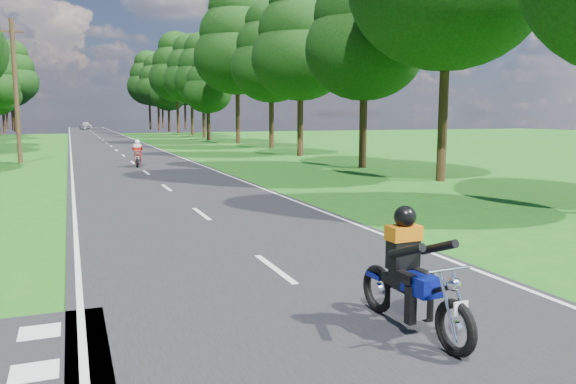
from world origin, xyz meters
name	(u,v)px	position (x,y,z in m)	size (l,w,h in m)	color
ground	(321,305)	(0.00, 0.00, 0.00)	(160.00, 160.00, 0.00)	#1B5A14
main_road	(107,143)	(0.00, 50.00, 0.01)	(7.00, 140.00, 0.02)	black
road_markings	(106,144)	(-0.14, 48.13, 0.02)	(7.40, 140.00, 0.01)	silver
treeline	(111,65)	(1.43, 60.06, 8.25)	(40.00, 115.35, 14.78)	black
telegraph_pole	(16,91)	(-6.00, 28.00, 4.07)	(1.20, 0.26, 8.00)	#382616
rider_near_blue	(414,270)	(0.64, -1.39, 0.82)	(0.64, 1.92, 1.60)	navy
rider_far_red	(138,153)	(-0.01, 23.26, 0.74)	(0.57, 1.72, 1.43)	#B1220D
distant_car	(86,126)	(-0.52, 101.63, 0.74)	(1.70, 4.21, 1.44)	silver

